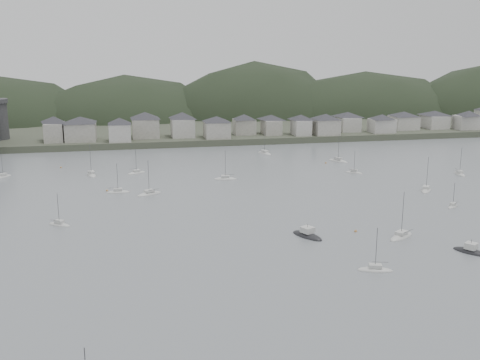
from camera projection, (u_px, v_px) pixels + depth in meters
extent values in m
plane|color=slate|center=(329.00, 311.00, 94.76)|extent=(900.00, 900.00, 0.00)
cube|color=#383D2D|center=(174.00, 115.00, 375.66)|extent=(900.00, 250.00, 3.00)
ellipsoid|color=black|center=(127.00, 138.00, 350.76)|extent=(132.08, 90.41, 79.74)
ellipsoid|color=black|center=(254.00, 138.00, 367.89)|extent=(133.88, 88.37, 101.41)
ellipsoid|color=black|center=(362.00, 132.00, 377.50)|extent=(165.81, 81.78, 82.55)
cube|color=gray|center=(55.00, 132.00, 253.68)|extent=(8.34, 12.91, 8.59)
pyramid|color=#2D2D32|center=(54.00, 120.00, 252.36)|extent=(15.78, 15.78, 3.01)
cube|color=gray|center=(81.00, 132.00, 255.41)|extent=(13.68, 13.35, 8.36)
pyramid|color=#2D2D32|center=(80.00, 120.00, 254.13)|extent=(20.07, 20.07, 2.93)
cube|color=#A3A099|center=(120.00, 133.00, 253.91)|extent=(9.78, 10.20, 8.08)
pyramid|color=#2D2D32|center=(119.00, 121.00, 252.67)|extent=(14.83, 14.83, 2.83)
cube|color=gray|center=(146.00, 128.00, 265.36)|extent=(12.59, 13.33, 9.09)
pyramid|color=#2D2D32|center=(145.00, 115.00, 263.97)|extent=(19.24, 19.24, 3.18)
cube|color=#A3A099|center=(183.00, 128.00, 267.44)|extent=(10.74, 12.17, 8.87)
pyramid|color=#2D2D32|center=(182.00, 115.00, 266.08)|extent=(17.01, 17.01, 3.10)
cube|color=gray|center=(217.00, 130.00, 264.42)|extent=(11.63, 12.09, 7.69)
pyramid|color=#2D2D32|center=(217.00, 119.00, 263.24)|extent=(17.61, 17.61, 2.69)
cube|color=gray|center=(244.00, 127.00, 275.75)|extent=(10.37, 9.35, 7.44)
pyramid|color=#2D2D32|center=(244.00, 117.00, 274.60)|extent=(14.65, 14.65, 2.60)
cube|color=gray|center=(271.00, 127.00, 276.14)|extent=(8.24, 12.20, 7.22)
pyramid|color=#2D2D32|center=(271.00, 117.00, 275.03)|extent=(15.17, 15.17, 2.53)
cube|color=#A3A099|center=(301.00, 127.00, 273.86)|extent=(8.06, 10.91, 7.46)
pyramid|color=#2D2D32|center=(301.00, 117.00, 272.71)|extent=(14.08, 14.08, 2.61)
cube|color=gray|center=(325.00, 127.00, 274.86)|extent=(11.73, 11.78, 7.66)
pyramid|color=#2D2D32|center=(326.00, 116.00, 273.68)|extent=(17.46, 17.46, 2.68)
cube|color=#A3A099|center=(348.00, 124.00, 287.43)|extent=(10.19, 13.02, 7.33)
pyramid|color=#2D2D32|center=(348.00, 114.00, 286.30)|extent=(17.23, 17.23, 2.57)
cube|color=#A3A099|center=(382.00, 126.00, 282.00)|extent=(11.70, 9.81, 6.88)
pyramid|color=#2D2D32|center=(382.00, 117.00, 280.95)|extent=(15.97, 15.97, 2.41)
cube|color=#A3A099|center=(403.00, 123.00, 293.76)|extent=(12.83, 12.48, 7.00)
pyramid|color=#2D2D32|center=(404.00, 114.00, 292.69)|extent=(18.79, 18.79, 2.45)
cube|color=#A3A099|center=(434.00, 122.00, 297.90)|extent=(11.07, 13.50, 6.97)
pyramid|color=#2D2D32|center=(435.00, 113.00, 296.83)|extent=(18.25, 18.25, 2.44)
cube|color=#A3A099|center=(468.00, 122.00, 293.54)|extent=(13.75, 9.12, 7.34)
pyramid|color=#2D2D32|center=(469.00, 113.00, 292.42)|extent=(16.97, 16.97, 2.57)
ellipsoid|color=#BBBCB7|center=(354.00, 173.00, 202.08)|extent=(6.23, 5.95, 1.31)
cube|color=beige|center=(354.00, 170.00, 201.86)|extent=(2.65, 2.60, 0.70)
cylinder|color=#3F3F42|center=(354.00, 162.00, 201.11)|extent=(0.12, 0.12, 8.16)
cylinder|color=#3F3F42|center=(353.00, 170.00, 200.81)|extent=(2.23, 2.06, 0.10)
ellipsoid|color=#BBBCB7|center=(137.00, 173.00, 201.48)|extent=(7.52, 5.46, 1.46)
cube|color=beige|center=(136.00, 171.00, 201.24)|extent=(3.00, 2.61, 0.70)
cylinder|color=#3F3F42|center=(136.00, 161.00, 200.41)|extent=(0.12, 0.12, 9.09)
cylinder|color=#3F3F42|center=(133.00, 169.00, 201.47)|extent=(2.94, 1.62, 0.10)
ellipsoid|color=#BBBCB7|center=(91.00, 175.00, 198.33)|extent=(4.87, 9.31, 1.78)
cube|color=beige|center=(91.00, 172.00, 198.06)|extent=(2.64, 3.48, 0.70)
cylinder|color=#3F3F42|center=(90.00, 160.00, 197.03)|extent=(0.12, 0.12, 11.11)
cylinder|color=#3F3F42|center=(90.00, 172.00, 196.38)|extent=(1.05, 3.91, 0.10)
ellipsoid|color=#BBBCB7|center=(453.00, 207.00, 158.17)|extent=(5.53, 4.84, 1.12)
cube|color=beige|center=(453.00, 204.00, 157.98)|extent=(2.30, 2.17, 0.70)
cylinder|color=#3F3F42|center=(454.00, 194.00, 157.34)|extent=(0.12, 0.12, 7.00)
cylinder|color=#3F3F42|center=(457.00, 202.00, 157.42)|extent=(2.05, 1.62, 0.10)
ellipsoid|color=#BBBCB7|center=(338.00, 161.00, 223.32)|extent=(7.39, 9.07, 1.80)
cube|color=beige|center=(338.00, 159.00, 223.05)|extent=(3.39, 3.72, 0.70)
cylinder|color=#3F3F42|center=(339.00, 147.00, 222.01)|extent=(0.12, 0.12, 11.24)
cylinder|color=#3F3F42|center=(337.00, 158.00, 221.47)|extent=(2.33, 3.42, 0.10)
ellipsoid|color=#BBBCB7|center=(460.00, 174.00, 199.69)|extent=(3.85, 8.17, 1.57)
cube|color=beige|center=(460.00, 172.00, 199.44)|extent=(2.18, 3.01, 0.70)
cylinder|color=#3F3F42|center=(461.00, 161.00, 198.54)|extent=(0.12, 0.12, 9.82)
cylinder|color=#3F3F42|center=(457.00, 169.00, 200.60)|extent=(0.72, 3.50, 0.10)
ellipsoid|color=#BBBCB7|center=(375.00, 270.00, 112.13)|extent=(7.56, 4.40, 1.44)
cube|color=beige|center=(375.00, 266.00, 111.90)|extent=(2.88, 2.28, 0.70)
cylinder|color=#3F3F42|center=(376.00, 249.00, 111.07)|extent=(0.12, 0.12, 9.00)
cylinder|color=#3F3F42|center=(380.00, 262.00, 112.39)|extent=(3.11, 1.09, 0.10)
ellipsoid|color=#BBBCB7|center=(118.00, 192.00, 174.13)|extent=(7.46, 2.74, 1.47)
cube|color=beige|center=(118.00, 189.00, 173.89)|extent=(2.65, 1.75, 0.70)
cylinder|color=#3F3F42|center=(117.00, 178.00, 173.05)|extent=(0.12, 0.12, 9.19)
cylinder|color=#3F3F42|center=(114.00, 188.00, 173.44)|extent=(3.31, 0.27, 0.10)
ellipsoid|color=#BBBCB7|center=(3.00, 177.00, 195.47)|extent=(5.96, 6.85, 1.38)
cube|color=beige|center=(3.00, 174.00, 195.24)|extent=(2.68, 2.85, 0.70)
cylinder|color=#3F3F42|center=(2.00, 165.00, 194.45)|extent=(0.12, 0.12, 8.65)
cylinder|color=#3F3F42|center=(1.00, 172.00, 195.91)|extent=(1.97, 2.54, 0.10)
ellipsoid|color=#BBBCB7|center=(225.00, 179.00, 192.08)|extent=(8.35, 3.85, 1.61)
cube|color=beige|center=(225.00, 176.00, 191.83)|extent=(3.06, 2.20, 0.70)
cylinder|color=#3F3F42|center=(225.00, 165.00, 190.90)|extent=(0.12, 0.12, 10.05)
cylinder|color=#3F3F42|center=(229.00, 174.00, 192.21)|extent=(3.58, 0.69, 0.10)
ellipsoid|color=#BBBCB7|center=(426.00, 191.00, 176.54)|extent=(7.39, 8.55, 1.72)
cube|color=beige|center=(426.00, 187.00, 176.27)|extent=(3.33, 3.55, 0.70)
cylinder|color=#3F3F42|center=(427.00, 174.00, 175.28)|extent=(0.12, 0.12, 10.78)
cylinder|color=#3F3F42|center=(422.00, 185.00, 177.14)|extent=(2.41, 3.16, 0.10)
ellipsoid|color=#BBBCB7|center=(265.00, 154.00, 240.31)|extent=(5.77, 9.46, 1.80)
cube|color=beige|center=(265.00, 151.00, 240.04)|extent=(2.93, 3.64, 0.70)
cylinder|color=#3F3F42|center=(265.00, 141.00, 238.99)|extent=(0.12, 0.12, 11.26)
cylinder|color=#3F3F42|center=(265.00, 149.00, 241.48)|extent=(1.47, 3.85, 0.10)
ellipsoid|color=#BBBCB7|center=(401.00, 237.00, 132.22)|extent=(9.02, 7.18, 1.78)
cube|color=beige|center=(401.00, 232.00, 131.95)|extent=(3.67, 3.32, 0.70)
cylinder|color=#3F3F42|center=(403.00, 214.00, 130.92)|extent=(0.12, 0.12, 11.11)
cylinder|color=#3F3F42|center=(409.00, 231.00, 131.27)|extent=(3.42, 2.24, 0.10)
ellipsoid|color=#BBBCB7|center=(60.00, 225.00, 141.45)|extent=(6.63, 5.55, 1.32)
cube|color=beige|center=(59.00, 222.00, 141.23)|extent=(2.73, 2.53, 0.70)
cylinder|color=#3F3F42|center=(58.00, 209.00, 140.47)|extent=(0.12, 0.12, 8.27)
cylinder|color=#3F3F42|center=(55.00, 220.00, 140.26)|extent=(2.49, 1.80, 0.10)
ellipsoid|color=#BBBCB7|center=(149.00, 194.00, 171.73)|extent=(8.72, 6.55, 1.70)
cube|color=beige|center=(149.00, 191.00, 171.47)|extent=(3.50, 3.09, 0.70)
cylinder|color=#3F3F42|center=(149.00, 177.00, 170.49)|extent=(0.12, 0.12, 10.60)
cylinder|color=#3F3F42|center=(153.00, 190.00, 170.89)|extent=(3.37, 1.97, 0.10)
ellipsoid|color=black|center=(470.00, 252.00, 122.26)|extent=(6.73, 8.12, 1.73)
cube|color=beige|center=(471.00, 246.00, 121.91)|extent=(3.14, 3.19, 1.40)
cylinder|color=#3F3F42|center=(471.00, 242.00, 121.71)|extent=(0.10, 0.10, 1.20)
ellipsoid|color=black|center=(307.00, 236.00, 132.88)|extent=(7.20, 9.66, 2.02)
cube|color=beige|center=(307.00, 230.00, 132.50)|extent=(3.56, 3.63, 1.40)
cylinder|color=#3F3F42|center=(308.00, 226.00, 132.29)|extent=(0.10, 0.10, 1.20)
sphere|color=#BA7D3E|center=(326.00, 163.00, 219.79)|extent=(0.70, 0.70, 0.70)
sphere|color=#BA7D3E|center=(107.00, 191.00, 176.08)|extent=(0.70, 0.70, 0.70)
sphere|color=#BA7D3E|center=(356.00, 231.00, 136.34)|extent=(0.70, 0.70, 0.70)
sphere|color=#BA7D3E|center=(61.00, 167.00, 211.24)|extent=(0.70, 0.70, 0.70)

